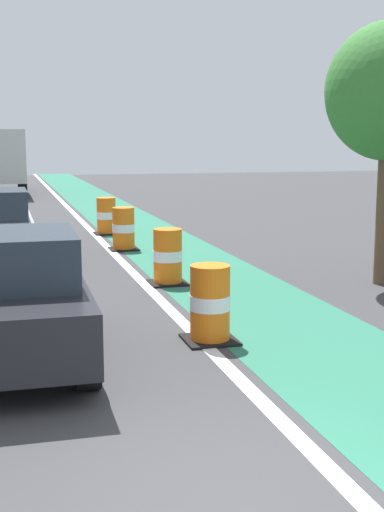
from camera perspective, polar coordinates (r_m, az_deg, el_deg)
The scene contains 9 objects.
ground_plane at distance 5.74m, azimuth 4.48°, elevation -19.89°, with size 100.00×100.00×0.00m, color #38383A.
bike_lane_strip at distance 17.42m, azimuth -1.51°, elevation 0.34°, with size 2.50×80.00×0.01m, color #286B51.
lane_divider_stripe at distance 17.13m, azimuth -6.38°, elevation 0.13°, with size 0.20×80.00×0.01m, color silver.
parked_sedan_nearest at distance 9.05m, azimuth -14.74°, elevation -3.39°, with size 1.97×4.13×1.70m.
traffic_barrel_front at distance 9.71m, azimuth 1.49°, elevation -4.01°, with size 0.73×0.73×1.09m.
traffic_barrel_mid at distance 13.54m, azimuth -2.01°, elevation -0.10°, with size 0.73×0.73×1.09m.
traffic_barrel_back at distance 17.78m, azimuth -5.66°, elevation 2.21°, with size 0.73×0.73×1.09m.
traffic_barrel_far at distance 20.77m, azimuth -7.07°, elevation 3.26°, with size 0.73×0.73×1.09m.
delivery_truck_down_block at distance 36.78m, azimuth -15.50°, elevation 7.80°, with size 2.37×7.60×3.23m.
Camera 1 is at (-1.73, -4.69, 2.83)m, focal length 48.61 mm.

